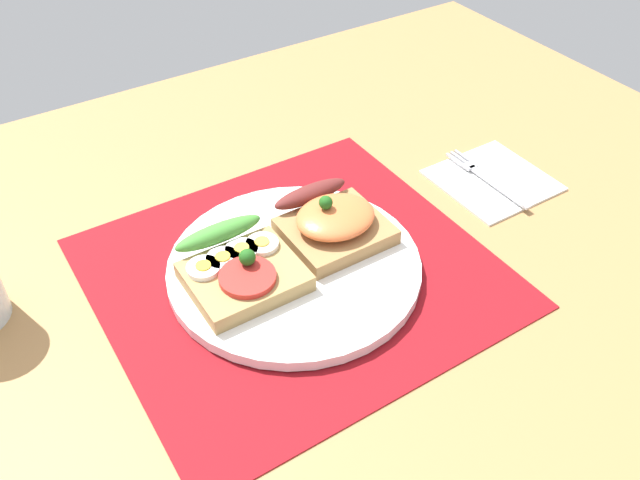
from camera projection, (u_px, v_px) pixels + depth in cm
name	position (u px, v px, depth cm)	size (l,w,h in cm)	color
ground_plane	(295.00, 284.00, 67.95)	(120.00, 90.00, 3.20)	#A17343
placemat	(295.00, 272.00, 66.80)	(37.30, 35.10, 0.30)	maroon
plate	(294.00, 267.00, 66.32)	(25.04, 25.04, 1.17)	white
sandwich_egg_tomato	(239.00, 267.00, 63.50)	(10.42, 10.42, 3.92)	#A7854F
sandwich_salmon	(332.00, 221.00, 67.92)	(10.08, 10.28, 5.17)	#A07645
napkin	(493.00, 179.00, 78.41)	(12.26, 11.98, 0.60)	white
fork	(485.00, 177.00, 78.00)	(1.62, 12.98, 0.32)	#B7B7BC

